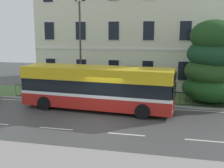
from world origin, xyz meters
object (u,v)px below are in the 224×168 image
object	(u,v)px
evergreen_tree	(212,65)
single_decker_bus	(97,87)
street_lamp_post	(80,42)
georgian_townhouse	(139,21)
litter_bin	(114,93)

from	to	relation	value
evergreen_tree	single_decker_bus	bearing A→B (deg)	-156.02
single_decker_bus	street_lamp_post	xyz separation A→B (m)	(-2.00, 2.47, 2.96)
georgian_townhouse	street_lamp_post	bearing A→B (deg)	-109.75
single_decker_bus	street_lamp_post	bearing A→B (deg)	133.45
georgian_townhouse	single_decker_bus	world-z (taller)	georgian_townhouse
georgian_townhouse	street_lamp_post	size ratio (longest dim) A/B	2.43
street_lamp_post	single_decker_bus	bearing A→B (deg)	-51.00
georgian_townhouse	evergreen_tree	bearing A→B (deg)	-51.36
georgian_townhouse	evergreen_tree	distance (m)	11.05
street_lamp_post	georgian_townhouse	bearing A→B (deg)	70.25
georgian_townhouse	single_decker_bus	distance (m)	12.72
litter_bin	georgian_townhouse	bearing A→B (deg)	86.21
litter_bin	single_decker_bus	bearing A→B (deg)	-106.39
litter_bin	street_lamp_post	bearing A→B (deg)	178.03
georgian_townhouse	evergreen_tree	xyz separation A→B (m)	(6.55, -8.19, -3.49)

